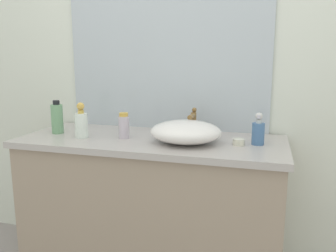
% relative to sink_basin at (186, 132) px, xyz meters
% --- Properties ---
extents(bathroom_wall_rear, '(6.00, 0.06, 2.60)m').
position_rel_sink_basin_xyz_m(bathroom_wall_rear, '(-0.10, 0.38, 0.39)').
color(bathroom_wall_rear, silver).
rests_on(bathroom_wall_rear, ground).
extents(vanity_counter, '(1.48, 0.60, 0.85)m').
position_rel_sink_basin_xyz_m(vanity_counter, '(-0.21, 0.04, -0.48)').
color(vanity_counter, gray).
rests_on(vanity_counter, ground).
extents(wall_mirror_panel, '(1.27, 0.01, 1.07)m').
position_rel_sink_basin_xyz_m(wall_mirror_panel, '(-0.21, 0.34, 0.48)').
color(wall_mirror_panel, '#B2BCC6').
rests_on(wall_mirror_panel, vanity_counter).
extents(sink_basin, '(0.38, 0.34, 0.12)m').
position_rel_sink_basin_xyz_m(sink_basin, '(0.00, 0.00, 0.00)').
color(sink_basin, white).
rests_on(sink_basin, vanity_counter).
extents(faucet, '(0.03, 0.14, 0.16)m').
position_rel_sink_basin_xyz_m(faucet, '(0.00, 0.18, 0.03)').
color(faucet, brown).
rests_on(faucet, vanity_counter).
extents(soap_dispenser, '(0.06, 0.06, 0.17)m').
position_rel_sink_basin_xyz_m(soap_dispenser, '(0.37, 0.06, 0.01)').
color(soap_dispenser, '#456C9E').
rests_on(soap_dispenser, vanity_counter).
extents(lotion_bottle, '(0.06, 0.06, 0.14)m').
position_rel_sink_basin_xyz_m(lotion_bottle, '(-0.36, 0.01, 0.01)').
color(lotion_bottle, silver).
rests_on(lotion_bottle, vanity_counter).
extents(perfume_bottle, '(0.07, 0.07, 0.20)m').
position_rel_sink_basin_xyz_m(perfume_bottle, '(-0.79, 0.02, 0.03)').
color(perfume_bottle, '#70A275').
rests_on(perfume_bottle, vanity_counter).
extents(spray_can, '(0.07, 0.07, 0.20)m').
position_rel_sink_basin_xyz_m(spray_can, '(-0.59, -0.05, 0.02)').
color(spray_can, white).
rests_on(spray_can, vanity_counter).
extents(candle_jar, '(0.06, 0.06, 0.03)m').
position_rel_sink_basin_xyz_m(candle_jar, '(0.28, 0.02, -0.04)').
color(candle_jar, silver).
rests_on(candle_jar, vanity_counter).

